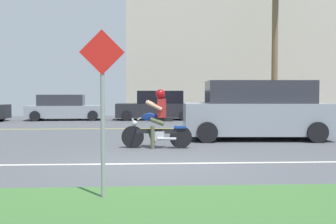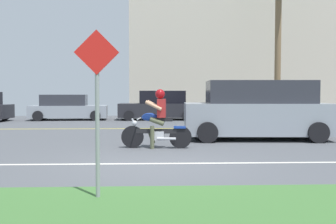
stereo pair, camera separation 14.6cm
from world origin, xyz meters
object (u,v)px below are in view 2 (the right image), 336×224
object	(u,v)px
motorcyclist	(157,123)
suv_nearby	(257,111)
parked_car_3	(281,108)
parked_car_2	(159,106)
street_sign	(97,97)
parked_car_1	(68,108)

from	to	relation	value
motorcyclist	suv_nearby	distance (m)	3.85
suv_nearby	parked_car_3	bearing A→B (deg)	65.81
parked_car_2	parked_car_3	bearing A→B (deg)	-23.79
suv_nearby	street_sign	size ratio (longest dim) A/B	2.06
motorcyclist	street_sign	world-z (taller)	street_sign
motorcyclist	parked_car_3	world-z (taller)	parked_car_3
parked_car_1	parked_car_3	bearing A→B (deg)	-13.43
parked_car_3	street_sign	size ratio (longest dim) A/B	1.78
motorcyclist	street_sign	xyz separation A→B (m)	(-0.90, -5.29, 0.78)
street_sign	parked_car_2	bearing A→B (deg)	86.02
parked_car_1	parked_car_2	world-z (taller)	parked_car_2
motorcyclist	parked_car_1	size ratio (longest dim) A/B	0.45
parked_car_2	parked_car_3	world-z (taller)	parked_car_3
motorcyclist	suv_nearby	world-z (taller)	suv_nearby
suv_nearby	parked_car_1	bearing A→B (deg)	130.71
motorcyclist	parked_car_3	size ratio (longest dim) A/B	0.46
parked_car_3	suv_nearby	bearing A→B (deg)	-114.19
parked_car_2	suv_nearby	bearing A→B (deg)	-72.27
motorcyclist	parked_car_3	xyz separation A→B (m)	(6.38, 8.78, 0.08)
parked_car_1	parked_car_2	size ratio (longest dim) A/B	0.98
motorcyclist	parked_car_2	world-z (taller)	parked_car_2
motorcyclist	parked_car_2	xyz separation A→B (m)	(0.27, 11.48, 0.08)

